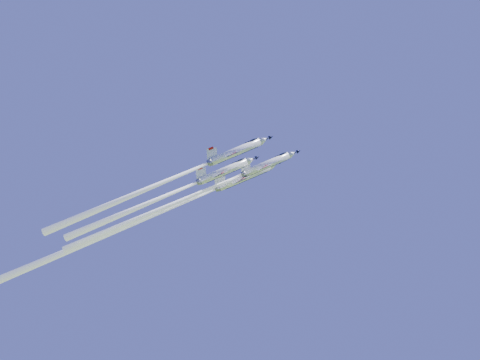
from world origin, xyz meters
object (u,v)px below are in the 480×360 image
at_px(jet_lead, 189,197).
at_px(jet_left, 144,219).
at_px(jet_right, 165,181).
at_px(jet_slot, 168,195).

distance_m(jet_lead, jet_left, 13.23).
height_order(jet_lead, jet_right, jet_lead).
xyz_separation_m(jet_left, jet_slot, (9.64, -4.27, 4.14)).
height_order(jet_left, jet_right, jet_left).
height_order(jet_lead, jet_left, jet_left).
distance_m(jet_left, jet_slot, 11.33).
relative_size(jet_lead, jet_left, 0.76).
height_order(jet_right, jet_slot, jet_right).
bearing_deg(jet_slot, jet_right, -1.17).
height_order(jet_left, jet_slot, jet_left).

